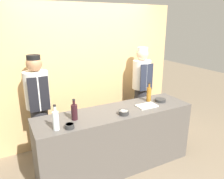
{
  "coord_description": "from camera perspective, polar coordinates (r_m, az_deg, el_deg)",
  "views": [
    {
      "loc": [
        -1.35,
        -2.48,
        2.11
      ],
      "look_at": [
        0.0,
        0.12,
        1.19
      ],
      "focal_mm": 35.0,
      "sensor_mm": 36.0,
      "label": 1
    }
  ],
  "objects": [
    {
      "name": "sauce_bowl_white",
      "position": [
        2.95,
        3.09,
        -5.98
      ],
      "size": [
        0.14,
        0.14,
        0.05
      ],
      "color": "#2D2D2D",
      "rests_on": "counter"
    },
    {
      "name": "bottle_amber",
      "position": [
        3.45,
        9.62,
        -1.14
      ],
      "size": [
        0.07,
        0.07,
        0.3
      ],
      "color": "#9E661E",
      "rests_on": "counter"
    },
    {
      "name": "sauce_bowl_yellow",
      "position": [
        3.49,
        12.51,
        -2.7
      ],
      "size": [
        0.17,
        0.17,
        0.04
      ],
      "color": "#2D2D2D",
      "rests_on": "counter"
    },
    {
      "name": "sauce_bowl_brown",
      "position": [
        2.63,
        -11.01,
        -9.31
      ],
      "size": [
        0.11,
        0.11,
        0.06
      ],
      "color": "#2D2D2D",
      "rests_on": "counter"
    },
    {
      "name": "bottle_clear",
      "position": [
        2.6,
        -14.49,
        -7.74
      ],
      "size": [
        0.07,
        0.07,
        0.31
      ],
      "color": "silver",
      "rests_on": "counter"
    },
    {
      "name": "bottle_wine",
      "position": [
        2.81,
        -9.79,
        -5.75
      ],
      "size": [
        0.08,
        0.08,
        0.28
      ],
      "color": "black",
      "rests_on": "counter"
    },
    {
      "name": "counter",
      "position": [
        3.28,
        1.02,
        -12.92
      ],
      "size": [
        2.27,
        0.62,
        0.91
      ],
      "color": "#514C47",
      "rests_on": "ground_plane"
    },
    {
      "name": "cutting_board",
      "position": [
        3.26,
        9.03,
        -4.23
      ],
      "size": [
        0.29,
        0.18,
        0.02
      ],
      "color": "white",
      "rests_on": "counter"
    },
    {
      "name": "chef_left",
      "position": [
        3.45,
        -18.64,
        -3.98
      ],
      "size": [
        0.35,
        0.35,
        1.66
      ],
      "color": "#28282D",
      "rests_on": "ground_plane"
    },
    {
      "name": "cabinet_wall",
      "position": [
        3.95,
        -6.67,
        4.01
      ],
      "size": [
        3.37,
        0.18,
        2.4
      ],
      "color": "tan",
      "rests_on": "ground_plane"
    },
    {
      "name": "ground_plane",
      "position": [
        3.53,
        0.98,
        -19.29
      ],
      "size": [
        14.0,
        14.0,
        0.0
      ],
      "primitive_type": "plane",
      "color": "#756651"
    },
    {
      "name": "chef_right",
      "position": [
        4.11,
        7.61,
        0.46
      ],
      "size": [
        0.33,
        0.33,
        1.67
      ],
      "color": "#28282D",
      "rests_on": "ground_plane"
    }
  ]
}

